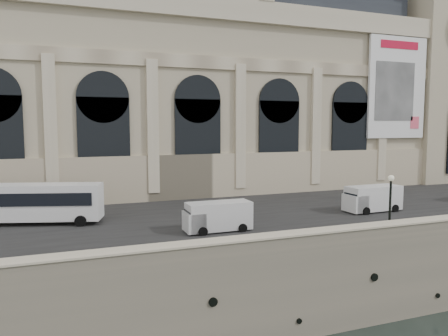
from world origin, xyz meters
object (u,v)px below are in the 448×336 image
object	(u,v)px
bus_left	(31,202)
lamp_right	(390,205)
van_c	(370,199)
van_b	(215,217)

from	to	relation	value
bus_left	lamp_right	xyz separation A→B (m)	(25.40, -13.15, 0.36)
van_c	van_b	bearing A→B (deg)	-173.22
bus_left	van_c	distance (m)	30.23
van_b	lamp_right	size ratio (longest dim) A/B	1.15
van_b	lamp_right	bearing A→B (deg)	-24.16
van_c	lamp_right	world-z (taller)	lamp_right
bus_left	lamp_right	bearing A→B (deg)	-27.38
bus_left	van_c	world-z (taller)	bus_left
van_c	lamp_right	size ratio (longest dim) A/B	1.25
van_c	lamp_right	xyz separation A→B (m)	(-4.26, -7.34, 0.98)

